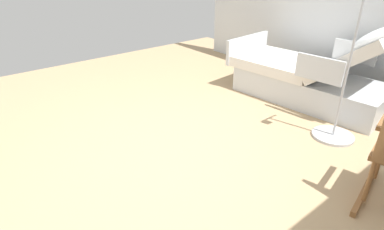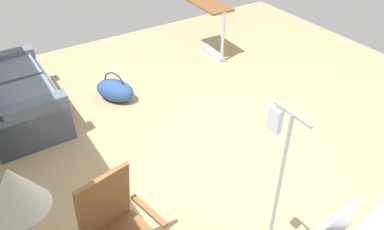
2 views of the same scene
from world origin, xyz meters
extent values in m
plane|color=tan|center=(0.00, 0.00, 0.00)|extent=(7.25, 7.25, 0.00)
cube|color=silver|center=(-1.69, 0.44, 0.63)|extent=(0.08, 0.56, 0.28)
cube|color=slate|center=(1.92, 1.89, 0.23)|extent=(1.61, 0.87, 0.45)
cube|color=slate|center=(1.55, 1.85, 0.49)|extent=(0.68, 0.66, 0.10)
cube|color=slate|center=(2.29, 1.86, 0.49)|extent=(0.68, 0.66, 0.10)
cube|color=slate|center=(1.21, 1.88, 0.30)|extent=(0.19, 0.85, 0.60)
cube|color=slate|center=(2.63, 1.90, 0.30)|extent=(0.19, 0.85, 0.60)
cube|color=brown|center=(-0.69, 1.74, 0.75)|extent=(0.20, 0.45, 0.60)
cube|color=brown|center=(-0.86, 1.47, 0.67)|extent=(0.39, 0.12, 0.03)
cone|color=beige|center=(-0.85, 2.24, 1.33)|extent=(0.34, 0.34, 0.30)
cube|color=#B2B5BA|center=(2.02, -1.17, 0.04)|extent=(0.60, 0.14, 0.08)
cylinder|color=black|center=(1.76, -1.16, 0.03)|extent=(0.07, 0.07, 0.06)
cylinder|color=black|center=(2.28, -1.18, 0.03)|extent=(0.07, 0.07, 0.06)
cylinder|color=#B2B5BA|center=(1.76, -1.16, 0.45)|extent=(0.05, 0.05, 0.74)
cube|color=brown|center=(2.16, -1.18, 0.82)|extent=(0.81, 0.43, 0.04)
ellipsoid|color=#2D4C84|center=(1.65, 0.73, 0.15)|extent=(0.64, 0.57, 0.30)
torus|color=navy|center=(1.65, 0.73, 0.28)|extent=(0.26, 0.18, 0.30)
cylinder|color=#B2B5BA|center=(-1.49, 0.84, 0.85)|extent=(0.02, 0.02, 1.65)
cube|color=#B2B5BA|center=(-1.49, 0.84, 1.68)|extent=(0.28, 0.02, 0.02)
cube|color=white|center=(-1.37, 0.84, 1.57)|extent=(0.09, 0.04, 0.16)
camera|label=1|loc=(1.62, 2.21, 1.77)|focal=29.85mm
camera|label=2|loc=(-2.60, 2.21, 2.88)|focal=35.46mm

